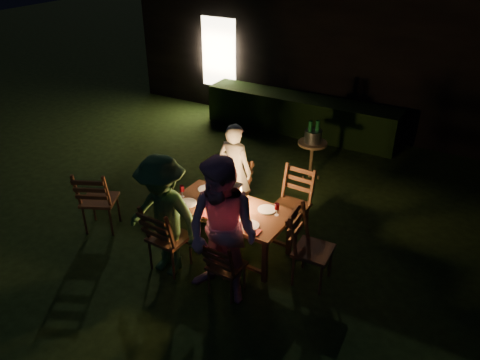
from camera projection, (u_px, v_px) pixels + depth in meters
The scene contains 29 objects.
garden_envelope at pixel (362, 40), 11.12m from camera, with size 40.00×40.00×3.20m.
dining_table at pixel (230, 212), 6.34m from camera, with size 1.69×0.91×0.68m.
chair_near_left at pixel (169, 248), 6.13m from camera, with size 0.49×0.52×1.05m.
chair_near_right at pixel (226, 275), 5.73m from camera, with size 0.42×0.45×0.90m.
chair_far_left at pixel (233, 198), 7.28m from camera, with size 0.49×0.51×0.95m.
chair_far_right at pixel (291, 216), 6.79m from camera, with size 0.49×0.53×1.06m.
chair_end at pixel (311, 260), 5.91m from camera, with size 0.52×0.49×1.06m.
chair_spare at pixel (101, 210), 6.91m from camera, with size 0.65×0.67×1.07m.
person_house_side at pixel (235, 170), 7.08m from camera, with size 0.55×0.36×1.52m, color white.
person_opp_right at pixel (223, 233), 5.37m from camera, with size 0.91×0.71×1.88m, color #D190B2.
person_opp_left at pixel (163, 217), 5.84m from camera, with size 1.08×0.62×1.68m, color #2D582C.
lantern at pixel (235, 197), 6.24m from camera, with size 0.16×0.16×0.35m.
plate_far_left at pixel (206, 189), 6.72m from camera, with size 0.25×0.25×0.01m, color white.
plate_near_left at pixel (187, 203), 6.40m from camera, with size 0.25×0.25×0.01m, color white.
plate_far_right at pixel (267, 210), 6.25m from camera, with size 0.25×0.25×0.01m, color white.
plate_near_right at pixel (250, 225), 5.93m from camera, with size 0.25×0.25×0.01m, color white.
wineglass_a at pixel (223, 187), 6.61m from camera, with size 0.06×0.06×0.18m, color #59070F, non-canonical shape.
wineglass_b at pixel (182, 191), 6.51m from camera, with size 0.06×0.06×0.18m, color #59070F, non-canonical shape.
wineglass_c at pixel (237, 219), 5.92m from camera, with size 0.06×0.06×0.18m, color #59070F, non-canonical shape.
wineglass_d at pixel (277, 210), 6.11m from camera, with size 0.06×0.06×0.18m, color #59070F, non-canonical shape.
wineglass_e at pixel (211, 210), 6.09m from camera, with size 0.06×0.06×0.18m, color silver, non-canonical shape.
bottle_table at pixel (214, 194), 6.36m from camera, with size 0.07×0.07×0.28m, color #0F471E.
napkin_left at pixel (207, 215), 6.14m from camera, with size 0.18×0.14×0.01m, color red.
napkin_right at pixel (253, 231), 5.83m from camera, with size 0.18×0.14×0.01m, color red.
phone at pixel (180, 204), 6.38m from camera, with size 0.14×0.07×0.01m, color black.
side_table at pixel (312, 146), 8.18m from camera, with size 0.51×0.51×0.69m.
ice_bucket at pixel (313, 136), 8.09m from camera, with size 0.30×0.30×0.22m, color #A5A8AD.
bottle_bucket_a at pixel (310, 134), 8.05m from camera, with size 0.07×0.07×0.32m, color #0F471E.
bottle_bucket_b at pixel (317, 134), 8.07m from camera, with size 0.07×0.07×0.32m, color #0F471E.
Camera 1 is at (3.01, -5.15, 4.09)m, focal length 35.00 mm.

